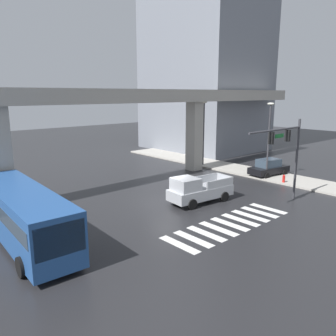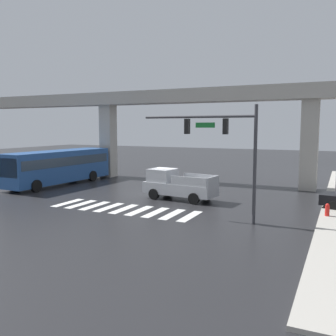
# 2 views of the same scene
# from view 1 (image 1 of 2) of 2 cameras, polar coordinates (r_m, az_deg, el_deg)

# --- Properties ---
(ground_plane) EXTENTS (120.00, 120.00, 0.00)m
(ground_plane) POSITION_cam_1_polar(r_m,az_deg,el_deg) (25.71, -0.24, -5.77)
(ground_plane) COLOR #232326
(crosswalk_stripes) EXTENTS (9.35, 2.80, 0.01)m
(crosswalk_stripes) POSITION_cam_1_polar(r_m,az_deg,el_deg) (21.87, 10.38, -9.31)
(crosswalk_stripes) COLOR silver
(crosswalk_stripes) RESTS_ON ground
(elevated_overpass) EXTENTS (51.36, 2.11, 8.44)m
(elevated_overpass) POSITION_cam_1_polar(r_m,az_deg,el_deg) (29.51, -8.67, 10.62)
(elevated_overpass) COLOR #ADA89E
(elevated_overpass) RESTS_ON ground
(office_building) EXTENTS (12.65, 15.54, 40.37)m
(office_building) POSITION_cam_1_polar(r_m,az_deg,el_deg) (52.10, 6.50, 25.86)
(office_building) COLOR gray
(office_building) RESTS_ON ground
(sidewalk_east) EXTENTS (4.00, 36.00, 0.15)m
(sidewalk_east) POSITION_cam_1_polar(r_m,az_deg,el_deg) (36.47, 13.10, -0.49)
(sidewalk_east) COLOR #ADA89E
(sidewalk_east) RESTS_ON ground
(pickup_truck) EXTENTS (5.28, 2.51, 2.08)m
(pickup_truck) POSITION_cam_1_polar(r_m,az_deg,el_deg) (25.35, 5.03, -3.74)
(pickup_truck) COLOR #A8AAAF
(pickup_truck) RESTS_ON ground
(city_bus) EXTENTS (3.18, 10.91, 2.99)m
(city_bus) POSITION_cam_1_polar(r_m,az_deg,el_deg) (20.19, -23.34, -6.84)
(city_bus) COLOR #234C8C
(city_bus) RESTS_ON ground
(sedan_black) EXTENTS (4.50, 2.39, 1.72)m
(sedan_black) POSITION_cam_1_polar(r_m,az_deg,el_deg) (34.98, 16.64, 0.07)
(sedan_black) COLOR black
(sedan_black) RESTS_ON ground
(traffic_signal_mast) EXTENTS (6.49, 0.32, 6.20)m
(traffic_signal_mast) POSITION_cam_1_polar(r_m,az_deg,el_deg) (25.91, 19.34, 3.66)
(traffic_signal_mast) COLOR #38383D
(traffic_signal_mast) RESTS_ON ground
(street_lamp_near_corner) EXTENTS (0.44, 0.70, 7.24)m
(street_lamp_near_corner) POSITION_cam_1_polar(r_m,az_deg,el_deg) (33.07, 16.69, 5.89)
(street_lamp_near_corner) COLOR #38383D
(street_lamp_near_corner) RESTS_ON ground
(street_lamp_mid_block) EXTENTS (0.44, 0.70, 7.24)m
(street_lamp_mid_block) POSITION_cam_1_polar(r_m,az_deg,el_deg) (37.97, 6.05, 7.13)
(street_lamp_mid_block) COLOR #38383D
(street_lamp_mid_block) RESTS_ON ground
(fire_hydrant) EXTENTS (0.24, 0.24, 0.85)m
(fire_hydrant) POSITION_cam_1_polar(r_m,az_deg,el_deg) (32.42, 18.95, -1.81)
(fire_hydrant) COLOR red
(fire_hydrant) RESTS_ON ground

